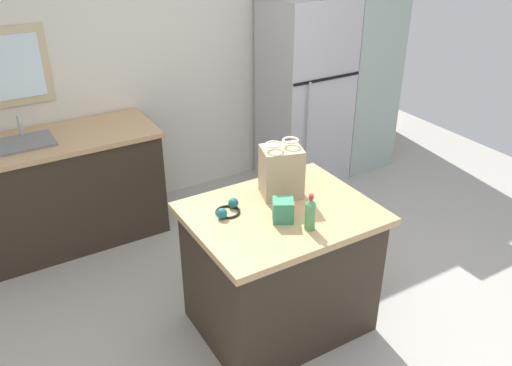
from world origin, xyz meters
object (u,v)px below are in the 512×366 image
Objects in this scene: kitchen_island at (280,269)px; refrigerator at (305,92)px; tall_cabinet at (361,64)px; bottle at (310,214)px; ear_defenders at (228,210)px; shopping_bag at (281,171)px; small_box at (283,210)px.

kitchen_island is 0.62× the size of refrigerator.
bottle is (-2.03, -1.95, -0.09)m from tall_cabinet.
kitchen_island is 0.56m from ear_defenders.
ear_defenders is at bearing -136.93° from refrigerator.
shopping_bag is (-1.27, -1.53, 0.14)m from refrigerator.
kitchen_island is 0.51m from small_box.
tall_cabinet is at bearing 33.60° from ear_defenders.
tall_cabinet is 16.10× the size of small_box.
tall_cabinet is at bearing 38.13° from shopping_bag.
tall_cabinet is 10.26× the size of ear_defenders.
kitchen_island is 2.74m from tall_cabinet.
refrigerator reaches higher than shopping_bag.
shopping_bag is at bearing 79.32° from bottle.
tall_cabinet is at bearing 40.36° from small_box.
refrigerator is at bearing 55.26° from bottle.
ear_defenders is (-1.67, -1.56, 0.00)m from refrigerator.
kitchen_island is 8.38× the size of small_box.
small_box is (-0.16, -0.26, -0.10)m from shopping_bag.
bottle is at bearing -100.68° from shopping_bag.
refrigerator is 0.84× the size of tall_cabinet.
bottle is (0.03, -0.25, 0.53)m from kitchen_island.
small_box is at bearing -119.84° from kitchen_island.
ear_defenders is at bearing -176.10° from shopping_bag.
shopping_bag is (-1.95, -1.53, -0.02)m from tall_cabinet.
refrigerator reaches higher than kitchen_island.
tall_cabinet reaches higher than small_box.
tall_cabinet is 2.82m from ear_defenders.
ear_defenders is at bearing -146.40° from tall_cabinet.
ear_defenders is at bearing 128.97° from bottle.
small_box is 0.18m from bottle.
tall_cabinet is 5.81× the size of shopping_bag.
shopping_bag reaches higher than bottle.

